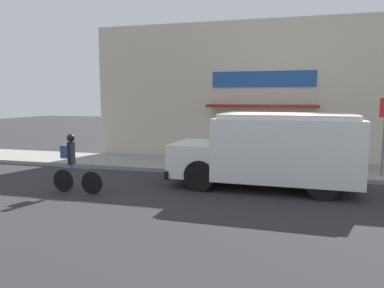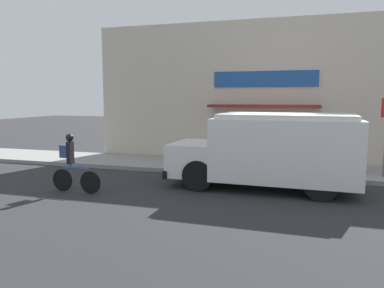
# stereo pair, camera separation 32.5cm
# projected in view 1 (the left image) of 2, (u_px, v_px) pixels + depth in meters

# --- Properties ---
(ground_plane) EXTENTS (70.00, 70.00, 0.00)m
(ground_plane) POSITION_uv_depth(u_px,v_px,m) (272.00, 179.00, 12.38)
(ground_plane) COLOR #2B2B2D
(sidewalk) EXTENTS (28.00, 2.69, 0.15)m
(sidewalk) POSITION_uv_depth(u_px,v_px,m) (274.00, 169.00, 13.66)
(sidewalk) COLOR gray
(sidewalk) RESTS_ON ground_plane
(storefront) EXTENTS (15.55, 1.01, 5.72)m
(storefront) POSITION_uv_depth(u_px,v_px,m) (278.00, 93.00, 14.73)
(storefront) COLOR beige
(storefront) RESTS_ON ground_plane
(school_bus) EXTENTS (5.49, 2.71, 2.22)m
(school_bus) POSITION_uv_depth(u_px,v_px,m) (273.00, 150.00, 10.98)
(school_bus) COLOR white
(school_bus) RESTS_ON ground_plane
(cyclist) EXTENTS (1.57, 0.22, 1.67)m
(cyclist) POSITION_uv_depth(u_px,v_px,m) (73.00, 164.00, 10.50)
(cyclist) COLOR black
(cyclist) RESTS_ON ground_plane
(trash_bin) EXTENTS (0.61, 0.61, 0.98)m
(trash_bin) POSITION_uv_depth(u_px,v_px,m) (344.00, 157.00, 12.86)
(trash_bin) COLOR #38383D
(trash_bin) RESTS_ON sidewalk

